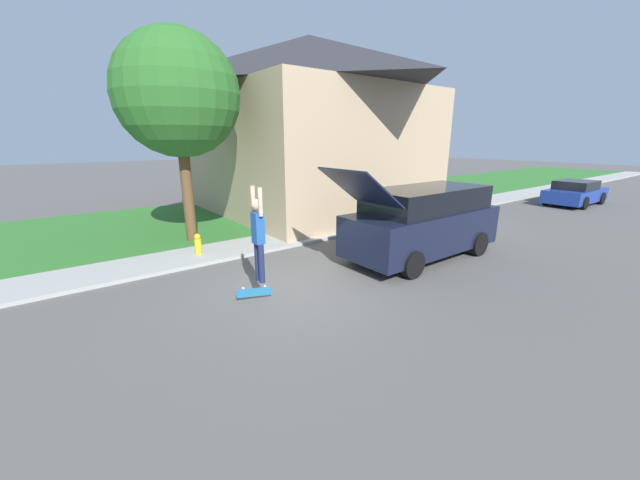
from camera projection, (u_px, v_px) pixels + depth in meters
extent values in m
plane|color=#54514F|center=(293.00, 286.00, 8.68)|extent=(120.00, 120.00, 0.00)
cube|color=#2D6B28|center=(307.00, 208.00, 18.29)|extent=(10.00, 80.00, 0.08)
cube|color=#9E9E99|center=(367.00, 224.00, 14.91)|extent=(1.80, 80.00, 0.10)
cube|color=tan|center=(310.00, 152.00, 17.41)|extent=(9.62, 8.78, 5.50)
pyramid|color=#28282D|center=(309.00, 64.00, 16.33)|extent=(10.42, 9.58, 2.40)
cylinder|color=brown|center=(187.00, 187.00, 11.91)|extent=(0.36, 0.36, 3.66)
sphere|color=#286023|center=(178.00, 94.00, 11.12)|extent=(3.86, 3.86, 3.86)
cube|color=black|center=(422.00, 230.00, 10.58)|extent=(1.96, 5.02, 1.15)
cube|color=black|center=(427.00, 199.00, 10.41)|extent=(1.81, 3.92, 0.67)
cylinder|color=black|center=(427.00, 232.00, 12.34)|extent=(0.24, 0.73, 0.73)
cylinder|color=black|center=(478.00, 244.00, 10.89)|extent=(0.24, 0.73, 0.73)
cylinder|color=black|center=(362.00, 247.00, 10.54)|extent=(0.24, 0.73, 0.73)
cylinder|color=black|center=(413.00, 264.00, 9.09)|extent=(0.24, 0.73, 0.73)
cube|color=black|center=(361.00, 188.00, 8.71)|extent=(1.73, 1.36, 0.97)
cube|color=navy|center=(575.00, 195.00, 19.42)|extent=(1.84, 4.24, 0.66)
cube|color=black|center=(576.00, 185.00, 19.21)|extent=(1.62, 2.20, 0.45)
cylinder|color=black|center=(565.00, 195.00, 20.89)|extent=(0.20, 0.66, 0.66)
cylinder|color=black|center=(602.00, 198.00, 19.53)|extent=(0.20, 0.66, 0.66)
cylinder|color=black|center=(546.00, 199.00, 19.42)|extent=(0.20, 0.66, 0.66)
cylinder|color=black|center=(585.00, 203.00, 18.06)|extent=(0.20, 0.66, 0.66)
cylinder|color=#192347|center=(258.00, 261.00, 7.78)|extent=(0.13, 0.13, 0.87)
cylinder|color=#192347|center=(261.00, 263.00, 7.64)|extent=(0.13, 0.13, 0.87)
cube|color=#1E4C93|center=(258.00, 228.00, 7.50)|extent=(0.25, 0.20, 0.67)
sphere|color=tan|center=(257.00, 205.00, 7.37)|extent=(0.24, 0.24, 0.24)
cylinder|color=tan|center=(253.00, 200.00, 7.47)|extent=(0.09, 0.09, 0.59)
cylinder|color=tan|center=(260.00, 202.00, 7.22)|extent=(0.09, 0.09, 0.59)
cube|color=#236B99|center=(255.00, 292.00, 7.87)|extent=(0.28, 0.74, 0.23)
cylinder|color=silver|center=(265.00, 286.00, 7.97)|extent=(0.03, 0.06, 0.06)
cylinder|color=silver|center=(265.00, 293.00, 8.03)|extent=(0.03, 0.06, 0.06)
cylinder|color=silver|center=(243.00, 288.00, 7.81)|extent=(0.03, 0.06, 0.06)
cylinder|color=silver|center=(243.00, 296.00, 7.88)|extent=(0.03, 0.06, 0.06)
cylinder|color=gold|center=(198.00, 246.00, 10.76)|extent=(0.20, 0.20, 0.46)
sphere|color=gold|center=(197.00, 237.00, 10.67)|extent=(0.18, 0.18, 0.18)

